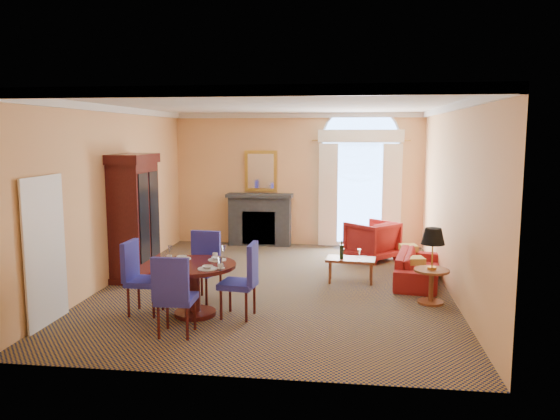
# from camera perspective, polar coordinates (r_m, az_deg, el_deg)

# --- Properties ---
(ground) EXTENTS (7.50, 7.50, 0.00)m
(ground) POSITION_cam_1_polar(r_m,az_deg,el_deg) (9.88, -0.39, -7.89)
(ground) COLOR #141B40
(ground) RESTS_ON ground
(room_envelope) EXTENTS (6.04, 7.52, 3.45)m
(room_envelope) POSITION_cam_1_polar(r_m,az_deg,el_deg) (10.17, -0.02, 6.90)
(room_envelope) COLOR #F8B976
(room_envelope) RESTS_ON ground
(armoire) EXTENTS (0.67, 1.19, 2.33)m
(armoire) POSITION_cam_1_polar(r_m,az_deg,el_deg) (10.55, -15.03, -0.90)
(armoire) COLOR #360D0C
(armoire) RESTS_ON ground
(dining_table) EXTENTS (1.25, 1.25, 0.99)m
(dining_table) POSITION_cam_1_polar(r_m,az_deg,el_deg) (8.27, -8.93, -6.96)
(dining_table) COLOR #360D0C
(dining_table) RESTS_ON ground
(dining_chair_north) EXTENTS (0.64, 0.64, 1.11)m
(dining_chair_north) POSITION_cam_1_polar(r_m,az_deg,el_deg) (9.06, -7.86, -5.29)
(dining_chair_north) COLOR #282698
(dining_chair_north) RESTS_ON ground
(dining_chair_south) EXTENTS (0.51, 0.52, 1.11)m
(dining_chair_south) POSITION_cam_1_polar(r_m,az_deg,el_deg) (7.42, -11.06, -8.32)
(dining_chair_south) COLOR #282698
(dining_chair_south) RESTS_ON ground
(dining_chair_east) EXTENTS (0.55, 0.55, 1.11)m
(dining_chair_east) POSITION_cam_1_polar(r_m,az_deg,el_deg) (8.09, -3.68, -6.83)
(dining_chair_east) COLOR #282698
(dining_chair_east) RESTS_ON ground
(dining_chair_west) EXTENTS (0.52, 0.51, 1.11)m
(dining_chair_west) POSITION_cam_1_polar(r_m,az_deg,el_deg) (8.51, -14.62, -6.34)
(dining_chair_west) COLOR #282698
(dining_chair_west) RESTS_ON ground
(sofa) EXTENTS (1.04, 1.97, 0.55)m
(sofa) POSITION_cam_1_polar(r_m,az_deg,el_deg) (10.37, 14.26, -5.82)
(sofa) COLOR maroon
(sofa) RESTS_ON ground
(armchair) EXTENTS (1.29, 1.29, 0.84)m
(armchair) POSITION_cam_1_polar(r_m,az_deg,el_deg) (11.93, 9.59, -3.15)
(armchair) COLOR maroon
(armchair) RESTS_ON ground
(coffee_table) EXTENTS (0.92, 0.56, 0.79)m
(coffee_table) POSITION_cam_1_polar(r_m,az_deg,el_deg) (10.07, 7.34, -5.19)
(coffee_table) COLOR brown
(coffee_table) RESTS_ON ground
(side_table) EXTENTS (0.56, 0.56, 1.20)m
(side_table) POSITION_cam_1_polar(r_m,az_deg,el_deg) (9.01, 15.62, -4.63)
(side_table) COLOR brown
(side_table) RESTS_ON ground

